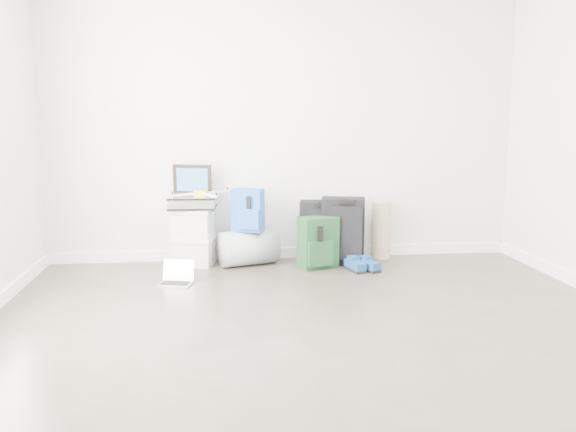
{
  "coord_description": "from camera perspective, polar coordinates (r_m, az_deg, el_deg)",
  "views": [
    {
      "loc": [
        -0.65,
        -3.32,
        1.39
      ],
      "look_at": [
        -0.03,
        1.9,
        0.51
      ],
      "focal_mm": 38.0,
      "sensor_mm": 36.0,
      "label": 1
    }
  ],
  "objects": [
    {
      "name": "shoes",
      "position": [
        5.55,
        6.89,
        -4.66
      ],
      "size": [
        0.3,
        0.28,
        0.09
      ],
      "rotation": [
        0.0,
        0.0,
        0.34
      ],
      "color": "black",
      "rests_on": "ground"
    },
    {
      "name": "laptop",
      "position": [
        5.18,
        -10.36,
        -5.74
      ],
      "size": [
        0.31,
        0.26,
        0.19
      ],
      "rotation": [
        0.0,
        0.0,
        -0.27
      ],
      "color": "#B8B8BD",
      "rests_on": "ground"
    },
    {
      "name": "rolled_rug",
      "position": [
        6.02,
        8.72,
        -1.3
      ],
      "size": [
        0.18,
        0.18,
        0.56
      ],
      "primitive_type": "cylinder",
      "color": "gray",
      "rests_on": "ground"
    },
    {
      "name": "duffel_bag",
      "position": [
        5.7,
        -3.75,
        -2.98
      ],
      "size": [
        0.6,
        0.47,
        0.33
      ],
      "primitive_type": "cylinder",
      "rotation": [
        0.0,
        1.57,
        0.3
      ],
      "color": "gray",
      "rests_on": "ground"
    },
    {
      "name": "room_envelope",
      "position": [
        3.41,
        4.44,
        15.03
      ],
      "size": [
        4.52,
        5.02,
        2.71
      ],
      "color": "silver",
      "rests_on": "ground"
    },
    {
      "name": "ground",
      "position": [
        3.65,
        4.15,
        -12.91
      ],
      "size": [
        5.0,
        5.0,
        0.0
      ],
      "primitive_type": "plane",
      "color": "#342E26",
      "rests_on": "ground"
    },
    {
      "name": "drone",
      "position": [
        5.65,
        -8.16,
        2.13
      ],
      "size": [
        0.53,
        0.53,
        0.05
      ],
      "rotation": [
        0.0,
        0.0,
        -0.27
      ],
      "color": "gold",
      "rests_on": "briefcase"
    },
    {
      "name": "briefcase",
      "position": [
        5.68,
        -8.94,
        1.27
      ],
      "size": [
        0.44,
        0.33,
        0.12
      ],
      "primitive_type": "cube",
      "rotation": [
        0.0,
        0.0,
        -0.07
      ],
      "color": "#B2B2B7",
      "rests_on": "boxes_stack"
    },
    {
      "name": "boxes_stack",
      "position": [
        5.74,
        -8.85,
        -1.94
      ],
      "size": [
        0.44,
        0.39,
        0.53
      ],
      "rotation": [
        0.0,
        0.0,
        -0.26
      ],
      "color": "silver",
      "rests_on": "ground"
    },
    {
      "name": "carry_on",
      "position": [
        5.73,
        5.19,
        -1.41
      ],
      "size": [
        0.44,
        0.34,
        0.63
      ],
      "rotation": [
        0.0,
        0.0,
        -0.23
      ],
      "color": "black",
      "rests_on": "ground"
    },
    {
      "name": "painting",
      "position": [
        5.76,
        -8.95,
        3.38
      ],
      "size": [
        0.36,
        0.15,
        0.28
      ],
      "rotation": [
        0.0,
        0.0,
        -0.34
      ],
      "color": "black",
      "rests_on": "briefcase"
    },
    {
      "name": "blue_backpack",
      "position": [
        5.61,
        -3.77,
        0.47
      ],
      "size": [
        0.32,
        0.28,
        0.39
      ],
      "rotation": [
        0.0,
        0.0,
        -0.35
      ],
      "color": "#1B41B1",
      "rests_on": "duffel_bag"
    },
    {
      "name": "green_backpack",
      "position": [
        5.58,
        2.84,
        -2.58
      ],
      "size": [
        0.38,
        0.34,
        0.47
      ],
      "rotation": [
        0.0,
        0.0,
        0.34
      ],
      "color": "#12331E",
      "rests_on": "ground"
    },
    {
      "name": "large_suitcase",
      "position": [
        5.79,
        3.02,
        -1.48
      ],
      "size": [
        0.41,
        0.31,
        0.58
      ],
      "rotation": [
        0.0,
        0.0,
        -0.19
      ],
      "color": "black",
      "rests_on": "ground"
    }
  ]
}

